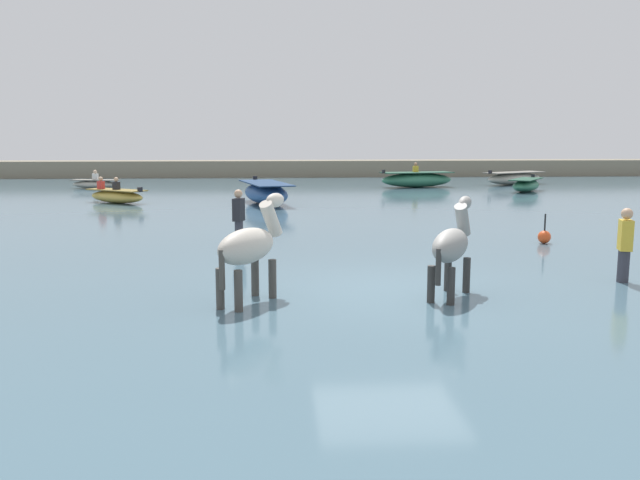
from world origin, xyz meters
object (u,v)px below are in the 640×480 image
object	(u,v)px
horse_lead_grey	(452,247)
boat_far_inshore	(417,180)
boat_mid_channel	(96,184)
boat_far_offshore	(266,193)
boat_near_port	(117,196)
boat_near_starboard	(514,178)
channel_buoy	(544,237)
person_spectator_far	(624,251)
horse_trailing_pinto	(249,248)
boat_mid_outer	(526,185)
person_onlooker_right	(239,221)

from	to	relation	value
horse_lead_grey	boat_far_inshore	distance (m)	23.71
horse_lead_grey	boat_mid_channel	world-z (taller)	horse_lead_grey
boat_far_offshore	horse_lead_grey	bearing A→B (deg)	-78.41
boat_near_port	boat_near_starboard	world-z (taller)	boat_near_port
boat_far_offshore	channel_buoy	world-z (taller)	boat_far_offshore
boat_near_starboard	boat_mid_channel	bearing A→B (deg)	-176.69
boat_mid_channel	channel_buoy	bearing A→B (deg)	-49.98
boat_near_port	person_spectator_far	xyz separation A→B (m)	(12.28, -15.17, 0.28)
boat_far_offshore	person_spectator_far	world-z (taller)	person_spectator_far
boat_near_starboard	person_spectator_far	world-z (taller)	person_spectator_far
boat_far_offshore	boat_near_starboard	distance (m)	16.23
boat_far_inshore	boat_far_offshore	distance (m)	11.00
boat_far_inshore	boat_near_starboard	bearing A→B (deg)	14.38
boat_far_inshore	horse_trailing_pinto	bearing A→B (deg)	-108.12
boat_mid_outer	channel_buoy	xyz separation A→B (m)	(-5.31, -15.05, -0.14)
horse_lead_grey	person_onlooker_right	size ratio (longest dim) A/B	1.15
horse_trailing_pinto	horse_lead_grey	bearing A→B (deg)	2.73
boat_far_offshore	person_spectator_far	size ratio (longest dim) A/B	2.58
boat_mid_channel	boat_mid_outer	world-z (taller)	boat_mid_channel
boat_far_offshore	boat_far_inshore	bearing A→B (deg)	46.31
boat_far_offshore	boat_mid_channel	bearing A→B (deg)	136.37
boat_far_offshore	person_spectator_far	xyz separation A→B (m)	(6.48, -14.48, 0.15)
horse_trailing_pinto	boat_near_port	bearing A→B (deg)	109.53
horse_lead_grey	person_onlooker_right	distance (m)	6.59
boat_near_port	boat_mid_outer	bearing A→B (deg)	13.20
boat_near_port	boat_far_inshore	bearing A→B (deg)	28.48
boat_far_offshore	boat_near_port	distance (m)	5.85
boat_near_starboard	person_onlooker_right	xyz separation A→B (m)	(-13.76, -19.25, 0.22)
boat_near_port	person_spectator_far	size ratio (longest dim) A/B	1.65
boat_far_inshore	person_onlooker_right	world-z (taller)	person_onlooker_right
horse_lead_grey	person_spectator_far	world-z (taller)	horse_lead_grey
horse_trailing_pinto	boat_far_inshore	distance (m)	24.66
horse_lead_grey	person_onlooker_right	bearing A→B (deg)	123.85
boat_far_inshore	channel_buoy	xyz separation A→B (m)	(-0.77, -18.11, -0.22)
boat_far_inshore	channel_buoy	world-z (taller)	boat_far_inshore
horse_trailing_pinto	boat_near_port	xyz separation A→B (m)	(-5.73, 16.17, -0.57)
horse_trailing_pinto	boat_near_starboard	size ratio (longest dim) A/B	0.50
boat_mid_outer	person_spectator_far	xyz separation A→B (m)	(-5.67, -19.38, 0.26)
horse_lead_grey	boat_near_starboard	bearing A→B (deg)	67.81
horse_trailing_pinto	boat_near_port	size ratio (longest dim) A/B	0.73
boat_mid_channel	boat_far_inshore	world-z (taller)	boat_far_inshore
boat_near_port	channel_buoy	xyz separation A→B (m)	(12.64, -10.84, -0.11)
boat_near_port	channel_buoy	bearing A→B (deg)	-40.63
horse_lead_grey	boat_far_inshore	size ratio (longest dim) A/B	0.48
boat_far_offshore	person_spectator_far	distance (m)	15.87
boat_far_offshore	channel_buoy	bearing A→B (deg)	-56.09
boat_mid_outer	boat_near_starboard	bearing A→B (deg)	76.47
boat_mid_outer	boat_near_port	bearing A→B (deg)	-166.80
boat_mid_outer	boat_far_offshore	bearing A→B (deg)	-158.06
person_onlooker_right	horse_lead_grey	bearing A→B (deg)	-56.15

